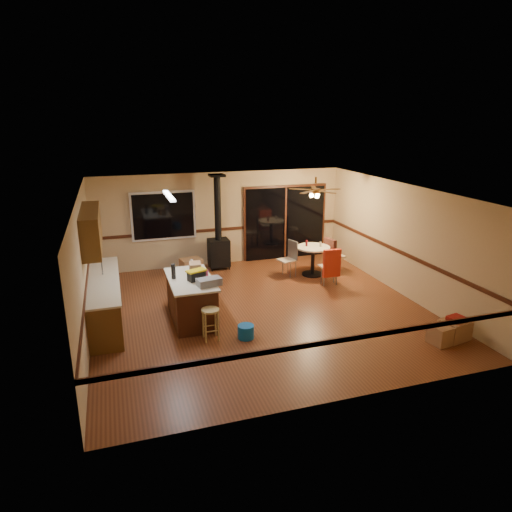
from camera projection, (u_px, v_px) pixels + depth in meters
name	position (u px, v px, depth m)	size (l,w,h in m)	color
floor	(260.00, 310.00, 9.97)	(7.00, 7.00, 0.00)	brown
ceiling	(261.00, 192.00, 9.20)	(7.00, 7.00, 0.00)	silver
wall_back	(221.00, 219.00, 12.77)	(7.00, 7.00, 0.00)	tan
wall_front	(338.00, 322.00, 6.40)	(7.00, 7.00, 0.00)	tan
wall_left	(84.00, 270.00, 8.57)	(7.00, 7.00, 0.00)	tan
wall_right	(403.00, 240.00, 10.60)	(7.00, 7.00, 0.00)	tan
chair_rail	(260.00, 267.00, 9.68)	(7.00, 7.00, 0.08)	#3D1B0F
window	(163.00, 216.00, 12.20)	(1.72, 0.10, 1.32)	black
sliding_door	(285.00, 223.00, 13.35)	(2.52, 0.10, 2.10)	black
lower_cabinets	(105.00, 301.00, 9.37)	(0.60, 3.00, 0.86)	brown
countertop	(103.00, 280.00, 9.24)	(0.64, 3.04, 0.04)	beige
upper_cabinets	(91.00, 229.00, 9.08)	(0.35, 2.00, 0.80)	brown
kitchen_island	(191.00, 299.00, 9.40)	(0.88, 1.68, 0.90)	#3C1C0F
wood_stove	(219.00, 243.00, 12.47)	(0.55, 0.50, 2.52)	black
ceiling_fan	(315.00, 192.00, 11.52)	(0.24, 0.24, 0.55)	brown
fluorescent_strip	(169.00, 196.00, 8.96)	(0.10, 1.20, 0.04)	white
toolbox_grey	(209.00, 282.00, 8.88)	(0.47, 0.26, 0.15)	slate
toolbox_black	(196.00, 276.00, 9.15)	(0.34, 0.18, 0.19)	black
toolbox_yellow_lid	(196.00, 271.00, 9.12)	(0.39, 0.21, 0.03)	gold
box_on_island	(195.00, 268.00, 9.58)	(0.24, 0.32, 0.22)	#966943
bottle_dark	(173.00, 271.00, 9.22)	(0.09, 0.09, 0.31)	black
bottle_pink	(207.00, 274.00, 9.23)	(0.06, 0.06, 0.20)	#D84C8C
bottle_white	(192.00, 263.00, 9.95)	(0.06, 0.06, 0.17)	white
bar_stool	(211.00, 324.00, 8.59)	(0.34, 0.34, 0.62)	tan
blue_bucket	(246.00, 332.00, 8.69)	(0.31, 0.31, 0.26)	blue
dining_table	(313.00, 256.00, 12.02)	(0.88, 0.88, 0.78)	black
glass_red	(307.00, 243.00, 11.97)	(0.06, 0.06, 0.16)	#590C14
glass_cream	(320.00, 244.00, 11.93)	(0.05, 0.05, 0.13)	beige
chair_left	(290.00, 254.00, 11.94)	(0.49, 0.49, 0.51)	#C1AE8F
chair_near	(331.00, 263.00, 11.22)	(0.44, 0.48, 0.70)	#C1AE8F
chair_right	(331.00, 251.00, 12.16)	(0.53, 0.49, 0.70)	#C1AE8F
box_under_window	(191.00, 266.00, 12.16)	(0.53, 0.43, 0.43)	#966943
box_corner_a	(455.00, 330.00, 8.64)	(0.50, 0.42, 0.38)	#966943
box_corner_b	(442.00, 334.00, 8.49)	(0.44, 0.37, 0.35)	#966943
box_small_red	(456.00, 319.00, 8.57)	(0.30, 0.25, 0.08)	maroon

